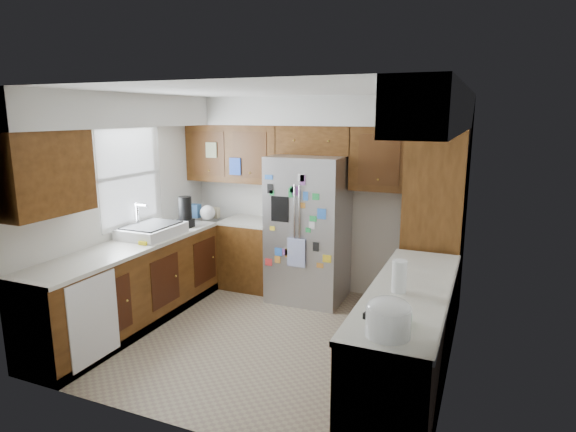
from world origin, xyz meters
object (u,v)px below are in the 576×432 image
object	(u,v)px
fridge	(309,229)
pantry	(435,227)
rice_cooker	(388,316)
paper_towel	(399,276)

from	to	relation	value
fridge	pantry	bearing A→B (deg)	-2.06
fridge	rice_cooker	xyz separation A→B (m)	(1.50, -2.58, 0.15)
fridge	paper_towel	size ratio (longest dim) A/B	7.01
pantry	paper_towel	distance (m)	1.74
rice_cooker	paper_towel	distance (m)	0.80
pantry	fridge	size ratio (longest dim) A/B	1.19
pantry	rice_cooker	world-z (taller)	pantry
fridge	paper_towel	bearing A→B (deg)	-51.48
pantry	paper_towel	xyz separation A→B (m)	(-0.07, -1.74, -0.03)
rice_cooker	fridge	bearing A→B (deg)	120.13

